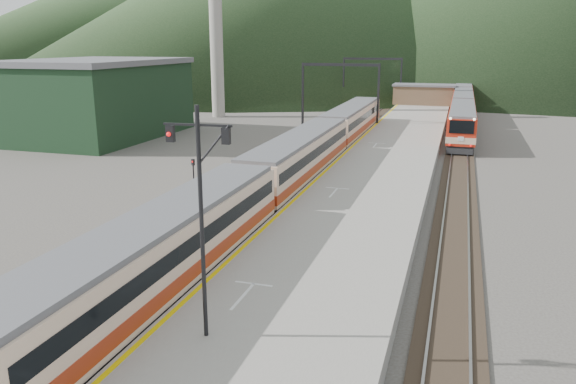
% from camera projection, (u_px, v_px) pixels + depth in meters
% --- Properties ---
extents(track_main, '(2.60, 200.00, 0.23)m').
position_uv_depth(track_main, '(335.00, 153.00, 54.26)').
color(track_main, black).
rests_on(track_main, ground).
extents(track_far, '(2.60, 200.00, 0.23)m').
position_uv_depth(track_far, '(286.00, 150.00, 55.68)').
color(track_far, black).
rests_on(track_far, ground).
extents(track_second, '(2.60, 200.00, 0.23)m').
position_uv_depth(track_second, '(459.00, 160.00, 51.01)').
color(track_second, black).
rests_on(track_second, ground).
extents(platform, '(8.00, 100.00, 1.00)m').
position_uv_depth(platform, '(391.00, 156.00, 50.72)').
color(platform, gray).
rests_on(platform, ground).
extents(gantry_near, '(9.55, 0.25, 8.00)m').
position_uv_depth(gantry_near, '(340.00, 84.00, 67.49)').
color(gantry_near, black).
rests_on(gantry_near, ground).
extents(gantry_far, '(9.55, 0.25, 8.00)m').
position_uv_depth(gantry_far, '(372.00, 73.00, 90.57)').
color(gantry_far, black).
rests_on(gantry_far, ground).
extents(warehouse, '(14.50, 20.50, 8.60)m').
position_uv_depth(warehouse, '(96.00, 98.00, 62.94)').
color(warehouse, black).
rests_on(warehouse, ground).
extents(smokestack, '(1.80, 1.80, 30.00)m').
position_uv_depth(smokestack, '(215.00, 7.00, 76.93)').
color(smokestack, '#9E998E').
rests_on(smokestack, ground).
extents(station_shed, '(9.40, 4.40, 3.10)m').
position_uv_depth(station_shed, '(424.00, 94.00, 87.11)').
color(station_shed, brown).
rests_on(station_shed, platform).
extents(hill_d, '(200.00, 200.00, 55.00)m').
position_uv_depth(hill_d, '(180.00, 4.00, 265.79)').
color(hill_d, '#244220').
rests_on(hill_d, ground).
extents(main_train, '(3.02, 61.90, 3.69)m').
position_uv_depth(main_train, '(300.00, 157.00, 42.09)').
color(main_train, beige).
rests_on(main_train, track_main).
extents(second_train, '(2.70, 55.41, 3.29)m').
position_uv_depth(second_train, '(463.00, 106.00, 77.66)').
color(second_train, red).
rests_on(second_train, track_second).
extents(signal_mast, '(2.20, 0.31, 7.64)m').
position_uv_depth(signal_mast, '(201.00, 202.00, 17.50)').
color(signal_mast, black).
rests_on(signal_mast, platform).
extents(short_signal_a, '(0.22, 0.16, 2.27)m').
position_uv_depth(short_signal_a, '(105.00, 266.00, 23.26)').
color(short_signal_a, black).
rests_on(short_signal_a, ground).
extents(short_signal_b, '(0.23, 0.17, 2.27)m').
position_uv_depth(short_signal_b, '(288.00, 153.00, 46.88)').
color(short_signal_b, black).
rests_on(short_signal_b, ground).
extents(short_signal_c, '(0.26, 0.22, 2.27)m').
position_uv_depth(short_signal_c, '(193.00, 170.00, 40.62)').
color(short_signal_c, black).
rests_on(short_signal_c, ground).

